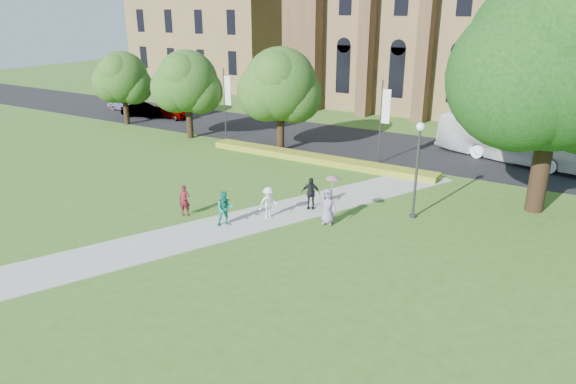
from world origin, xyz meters
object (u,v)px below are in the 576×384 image
Objects in this scene: large_tree at (560,58)px; car_0 at (173,111)px; car_2 at (126,104)px; pedestrian_0 at (185,200)px; tour_coach at (515,140)px; streetlamp at (418,159)px; car_1 at (143,110)px.

large_tree reaches higher than car_0.
car_0 is 1.03× the size of car_2.
pedestrian_0 is (-16.25, -10.76, -7.48)m from large_tree.
car_0 is (-35.17, 8.54, -7.59)m from large_tree.
car_0 is at bearing 107.18° from tour_coach.
car_0 is 27.03m from pedestrian_0.
streetlamp is 34.97m from car_1.
pedestrian_0 is at bearing -149.79° from streetlamp.
streetlamp is 0.40× the size of large_tree.
tour_coach is 2.67× the size of car_2.
large_tree is at bearing -119.09° from car_1.
car_2 is 2.54× the size of pedestrian_0.
pedestrian_0 reaches higher than car_2.
pedestrian_0 is (26.48, -19.78, 0.24)m from car_2.
car_0 is at bearing 166.35° from large_tree.
large_tree is at bearing -149.98° from tour_coach.
pedestrian_0 is (22.05, -18.11, 0.16)m from car_1.
tour_coach is at bearing 30.22° from pedestrian_0.
car_0 is 1.04× the size of car_1.
tour_coach is 35.74m from car_1.
tour_coach reaches higher than car_0.
streetlamp is at bearing -140.71° from large_tree.
tour_coach is at bearing -96.64° from car_2.
car_1 is 4.73m from car_2.
car_0 is (-29.67, 13.04, -2.52)m from streetlamp.
tour_coach reaches higher than pedestrian_0.
car_1 reaches higher than car_2.
tour_coach is at bearing 78.75° from streetlamp.
car_1 is (-38.30, 7.36, -7.64)m from large_tree.
streetlamp reaches higher than tour_coach.
large_tree is 44.34m from car_2.
car_0 is at bearing -101.42° from car_2.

